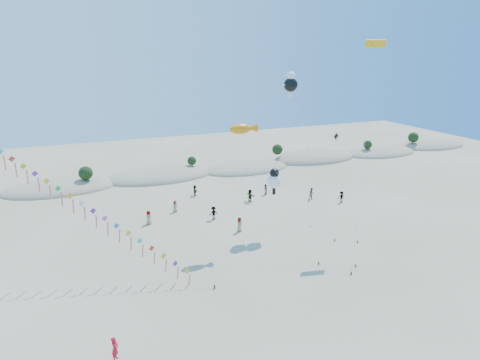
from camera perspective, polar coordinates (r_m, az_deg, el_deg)
name	(u,v)px	position (r m, az deg, el deg)	size (l,w,h in m)	color
ground	(278,337)	(32.88, 5.45, -21.36)	(160.00, 160.00, 0.00)	gray
dune_ridge	(166,175)	(71.91, -10.55, 0.64)	(145.30, 11.49, 5.57)	gray
kite_train	(48,183)	(41.38, -25.61, -0.42)	(24.98, 17.02, 18.04)	#3F2D1E
fish_kite	(244,129)	(43.96, 0.52, 7.27)	(9.39, 11.63, 13.38)	#3F2D1E
cartoon_kite_low	(274,180)	(46.55, 4.89, 0.07)	(1.73, 9.60, 8.04)	#3F2D1E
cartoon_kite_high	(291,83)	(50.32, 7.23, 13.49)	(2.38, 10.14, 18.59)	#3F2D1E
parafoil_kite	(375,47)	(49.49, 18.67, 17.47)	(10.12, 10.79, 22.15)	#3F2D1E
dark_kite	(342,165)	(52.23, 14.30, 2.06)	(3.76, 10.24, 10.71)	#3F2D1E
flyer_foreground	(115,349)	(31.58, -17.35, -21.92)	(0.68, 0.44, 1.86)	red
beachgoers	(241,201)	(56.26, 0.19, -3.03)	(28.36, 15.70, 1.86)	slate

